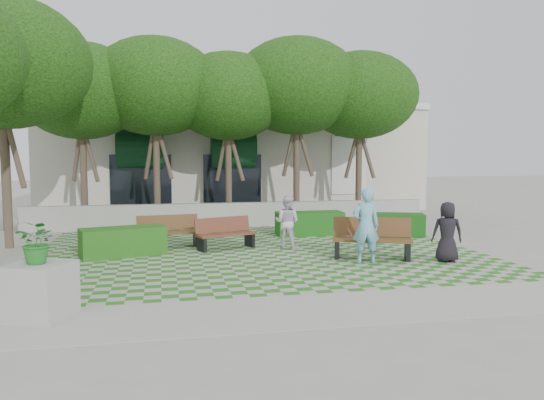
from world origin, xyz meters
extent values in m
plane|color=gray|center=(0.00, 0.00, 0.00)|extent=(90.00, 90.00, 0.00)
plane|color=#2B721E|center=(0.00, 1.00, 0.01)|extent=(12.00, 12.00, 0.00)
cube|color=#9E9B93|center=(0.00, -4.70, 0.01)|extent=(16.00, 2.00, 0.01)
cube|color=#9E9B93|center=(0.00, 6.20, 0.45)|extent=(15.00, 0.36, 0.90)
cube|color=#54351D|center=(2.71, -0.66, 0.51)|extent=(2.11, 1.30, 0.07)
cube|color=#54351D|center=(2.81, -0.39, 0.81)|extent=(1.94, 0.85, 0.51)
cube|color=black|center=(1.87, -0.34, 0.25)|extent=(0.30, 0.57, 0.50)
cube|color=black|center=(3.55, -0.98, 0.25)|extent=(0.30, 0.57, 0.50)
cube|color=#5B2E1F|center=(-0.83, 1.54, 0.43)|extent=(1.80, 1.08, 0.06)
cube|color=#5B2E1F|center=(-0.92, 1.77, 0.69)|extent=(1.66, 0.70, 0.43)
cube|color=black|center=(-1.55, 1.28, 0.21)|extent=(0.25, 0.48, 0.42)
cube|color=black|center=(-0.11, 1.80, 0.21)|extent=(0.25, 0.48, 0.42)
cube|color=#55361D|center=(-2.44, 2.13, 0.45)|extent=(1.84, 0.77, 0.06)
cube|color=#55361D|center=(-2.47, 2.38, 0.71)|extent=(1.79, 0.35, 0.45)
cube|color=black|center=(-3.23, 2.03, 0.22)|extent=(0.16, 0.50, 0.44)
cube|color=black|center=(-1.65, 2.23, 0.22)|extent=(0.16, 0.50, 0.44)
cube|color=#124713|center=(4.89, 2.95, 0.37)|extent=(2.28, 1.47, 0.74)
cube|color=#175115|center=(2.25, 3.66, 0.39)|extent=(2.24, 0.92, 0.78)
cube|color=#1E5316|center=(-3.67, 1.13, 0.38)|extent=(2.35, 1.46, 0.77)
cube|color=#9E9B93|center=(-4.64, -4.20, 0.46)|extent=(1.21, 1.21, 0.92)
imported|color=#237224|center=(-4.64, -4.20, 1.29)|extent=(0.82, 0.77, 0.72)
imported|color=#75B7D5|center=(2.35, -1.11, 0.95)|extent=(0.75, 0.55, 1.89)
imported|color=black|center=(4.42, -1.39, 0.77)|extent=(0.87, 0.71, 1.54)
imported|color=silver|center=(0.91, 1.33, 0.77)|extent=(0.94, 0.90, 1.53)
cylinder|color=#47382B|center=(-5.50, 7.60, 1.82)|extent=(0.26, 0.26, 3.64)
ellipsoid|color=#1E4C11|center=(-5.50, 7.60, 5.07)|extent=(4.80, 4.80, 3.60)
cylinder|color=#47382B|center=(-2.80, 7.60, 1.90)|extent=(0.26, 0.26, 3.81)
ellipsoid|color=#1E4C11|center=(-2.80, 7.60, 5.30)|extent=(5.00, 5.00, 3.75)
cylinder|color=#47382B|center=(0.00, 7.60, 1.79)|extent=(0.26, 0.26, 3.58)
ellipsoid|color=#1E4C11|center=(0.00, 7.60, 4.99)|extent=(4.60, 4.60, 3.45)
cylinder|color=#47382B|center=(2.80, 7.60, 1.96)|extent=(0.26, 0.26, 3.92)
ellipsoid|color=#1E4C11|center=(2.80, 7.60, 5.46)|extent=(5.20, 5.20, 3.90)
cylinder|color=#47382B|center=(5.50, 7.60, 1.85)|extent=(0.26, 0.26, 3.70)
ellipsoid|color=#1E4C11|center=(5.50, 7.60, 5.15)|extent=(4.80, 4.80, 3.60)
cylinder|color=#47382B|center=(-7.00, 3.00, 1.90)|extent=(0.26, 0.26, 3.81)
ellipsoid|color=#1E4C11|center=(-7.00, 3.00, 5.30)|extent=(5.00, 5.00, 3.75)
cube|color=beige|center=(1.00, 14.20, 2.50)|extent=(18.00, 8.00, 5.00)
cube|color=white|center=(1.00, 10.20, 5.00)|extent=(18.00, 0.30, 0.30)
cube|color=black|center=(6.00, 10.18, 2.20)|extent=(1.40, 0.10, 2.40)
cylinder|color=#0F381D|center=(-3.50, 10.18, 3.00)|extent=(3.00, 1.80, 1.80)
cube|color=black|center=(-3.50, 10.18, 1.60)|extent=(2.60, 0.08, 2.20)
cylinder|color=#0F381D|center=(0.50, 10.18, 3.00)|extent=(3.00, 1.80, 1.80)
cube|color=black|center=(0.50, 10.18, 1.60)|extent=(2.60, 0.08, 2.20)
camera|label=1|loc=(-2.62, -13.45, 2.74)|focal=35.00mm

